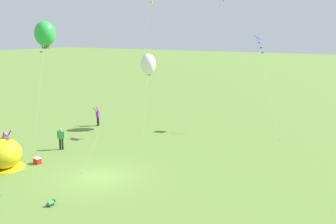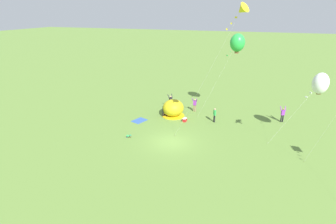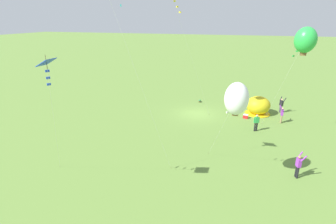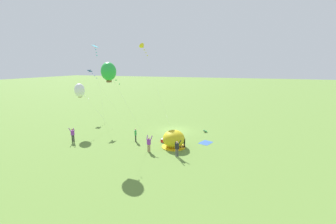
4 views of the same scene
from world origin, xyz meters
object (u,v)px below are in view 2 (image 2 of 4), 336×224
(person_with_toddler, at_px, (171,101))
(kite_white, at_px, (320,83))
(toddler_crawling, at_px, (129,136))
(cooler_box, at_px, (185,120))
(person_far_back, at_px, (283,114))
(person_arms_raised, at_px, (195,104))
(person_watching_sky, at_px, (215,114))
(kite_green, at_px, (237,43))
(kite_yellow, at_px, (242,10))
(popup_tent, at_px, (173,108))

(person_with_toddler, bearing_deg, kite_white, 73.88)
(toddler_crawling, bearing_deg, person_with_toddler, 172.72)
(cooler_box, bearing_deg, person_far_back, 108.68)
(person_with_toddler, relative_size, kite_white, 0.27)
(person_arms_raised, height_order, person_with_toddler, same)
(person_arms_raised, height_order, kite_white, kite_white)
(person_watching_sky, distance_m, person_arms_raised, 3.99)
(cooler_box, bearing_deg, kite_green, 127.75)
(kite_green, bearing_deg, cooler_box, -52.25)
(toddler_crawling, distance_m, kite_yellow, 15.96)
(kite_white, bearing_deg, kite_green, -119.47)
(toddler_crawling, height_order, kite_green, kite_green)
(person_with_toddler, bearing_deg, kite_yellow, 39.55)
(person_with_toddler, bearing_deg, person_watching_sky, 65.90)
(cooler_box, xyz_separation_m, kite_green, (-3.84, 4.95, 8.69))
(cooler_box, height_order, person_arms_raised, person_arms_raised)
(kite_yellow, bearing_deg, kite_white, 130.40)
(person_with_toddler, relative_size, kite_yellow, 0.15)
(cooler_box, bearing_deg, kite_yellow, 40.20)
(cooler_box, xyz_separation_m, person_with_toddler, (-3.89, -3.08, 0.78))
(popup_tent, bearing_deg, toddler_crawling, -18.80)
(person_far_back, relative_size, kite_white, 0.27)
(person_watching_sky, xyz_separation_m, kite_green, (-2.81, 1.62, 7.95))
(toddler_crawling, xyz_separation_m, person_far_back, (-9.65, 15.24, 0.82))
(person_with_toddler, distance_m, kite_yellow, 18.12)
(popup_tent, height_order, person_watching_sky, popup_tent)
(popup_tent, xyz_separation_m, kite_white, (2.08, 15.03, 5.05))
(kite_yellow, xyz_separation_m, kite_green, (-10.82, -0.94, -3.47))
(popup_tent, bearing_deg, person_arms_raised, 137.00)
(person_with_toddler, height_order, kite_white, kite_white)
(person_far_back, xyz_separation_m, kite_white, (4.49, 2.25, 5.05))
(person_far_back, xyz_separation_m, person_arms_raised, (0.06, -10.59, -0.00))
(kite_white, bearing_deg, person_with_toddler, -106.12)
(person_far_back, relative_size, kite_green, 0.19)
(popup_tent, relative_size, kite_white, 0.40)
(kite_white, bearing_deg, kite_yellow, -49.60)
(person_watching_sky, bearing_deg, person_arms_raised, -130.74)
(popup_tent, relative_size, cooler_box, 4.79)
(person_far_back, bearing_deg, toddler_crawling, -57.65)
(kite_green, relative_size, kite_white, 1.41)
(popup_tent, relative_size, person_far_back, 1.49)
(kite_yellow, relative_size, kite_white, 1.83)
(toddler_crawling, relative_size, kite_yellow, 0.04)
(cooler_box, height_order, kite_green, kite_green)
(kite_yellow, bearing_deg, person_watching_sky, -162.24)
(popup_tent, bearing_deg, person_with_toddler, -155.16)
(cooler_box, distance_m, person_with_toddler, 5.02)
(popup_tent, bearing_deg, kite_white, 82.12)
(kite_white, bearing_deg, person_watching_sky, -100.51)
(person_arms_raised, relative_size, kite_green, 0.19)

